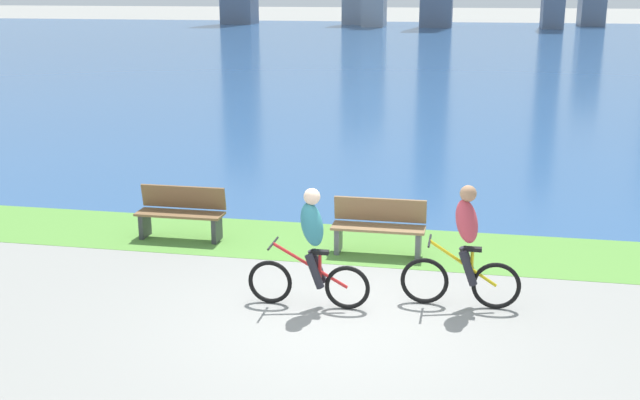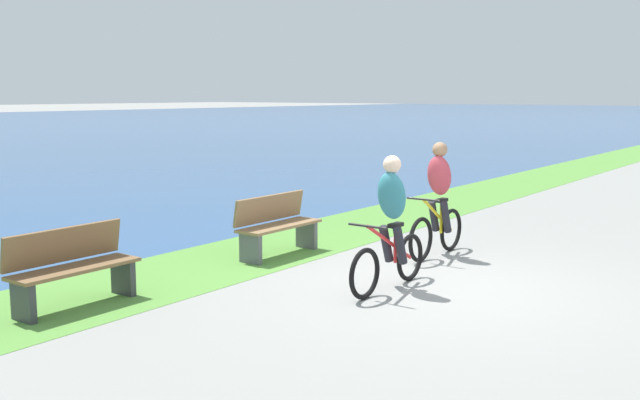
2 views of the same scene
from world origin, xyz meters
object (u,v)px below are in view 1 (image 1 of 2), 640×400
(cyclist_lead, at_px, (311,248))
(bench_near_path, at_px, (379,227))
(cyclist_trailing, at_px, (464,248))
(bench_far_along_path, at_px, (181,213))

(cyclist_lead, distance_m, bench_near_path, 2.46)
(cyclist_trailing, distance_m, bench_near_path, 2.42)
(bench_far_along_path, bearing_deg, cyclist_lead, -41.77)
(cyclist_trailing, distance_m, bench_far_along_path, 5.24)
(cyclist_lead, distance_m, cyclist_trailing, 2.04)
(cyclist_lead, relative_size, bench_far_along_path, 1.12)
(cyclist_lead, distance_m, bench_far_along_path, 3.75)
(bench_near_path, bearing_deg, cyclist_trailing, -54.87)
(cyclist_trailing, bearing_deg, cyclist_lead, -168.93)
(cyclist_trailing, bearing_deg, bench_far_along_path, 156.38)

